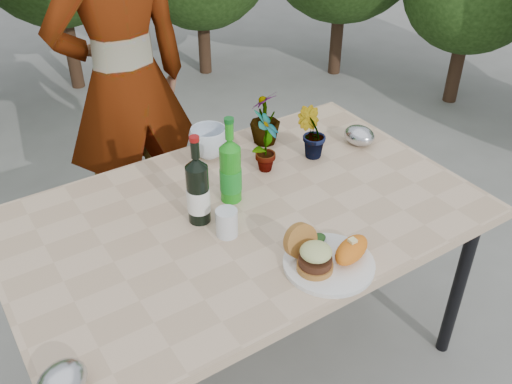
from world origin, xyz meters
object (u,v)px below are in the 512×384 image
dinner_plate (329,264)px  person (125,84)px  patio_table (244,225)px  wine_bottle (198,191)px

dinner_plate → person: (-0.10, 1.31, 0.12)m
patio_table → person: person is taller
person → wine_bottle: bearing=80.9°
dinner_plate → wine_bottle: 0.48m
wine_bottle → dinner_plate: bearing=-79.6°
patio_table → person: (-0.03, 0.94, 0.18)m
patio_table → wine_bottle: size_ratio=4.99×
patio_table → wine_bottle: 0.23m
patio_table → person: size_ratio=0.91×
dinner_plate → wine_bottle: wine_bottle is taller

